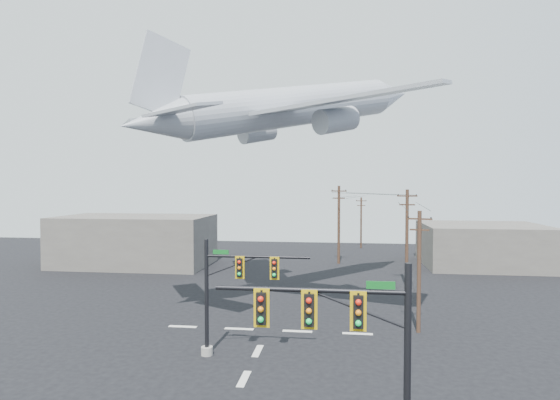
# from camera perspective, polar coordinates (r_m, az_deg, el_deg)

# --- Properties ---
(lane_markings) EXTENTS (14.00, 21.20, 0.01)m
(lane_markings) POSITION_cam_1_polar(r_m,az_deg,el_deg) (26.71, -3.81, -19.82)
(lane_markings) COLOR silver
(lane_markings) RESTS_ON ground
(signal_mast_near) EXTENTS (7.11, 0.79, 7.22)m
(signal_mast_near) POSITION_cam_1_polar(r_m,az_deg,el_deg) (17.26, 9.42, -17.82)
(signal_mast_near) COLOR gray
(signal_mast_near) RESTS_ON ground
(signal_mast_far) EXTENTS (6.31, 0.74, 6.75)m
(signal_mast_far) POSITION_cam_1_polar(r_m,az_deg,el_deg) (27.44, -6.34, -11.33)
(signal_mast_far) COLOR gray
(signal_mast_far) RESTS_ON ground
(utility_pole_a) EXTENTS (1.60, 0.53, 8.14)m
(utility_pole_a) POSITION_cam_1_polar(r_m,az_deg,el_deg) (32.73, 16.59, -8.07)
(utility_pole_a) COLOR #41291C
(utility_pole_a) RESTS_ON ground
(utility_pole_b) EXTENTS (1.89, 0.49, 9.38)m
(utility_pole_b) POSITION_cam_1_polar(r_m,az_deg,el_deg) (46.96, 15.21, -4.21)
(utility_pole_b) COLOR #41291C
(utility_pole_b) RESTS_ON ground
(utility_pole_c) EXTENTS (1.92, 0.77, 9.68)m
(utility_pole_c) POSITION_cam_1_polar(r_m,az_deg,el_deg) (58.42, 7.18, -2.79)
(utility_pole_c) COLOR #41291C
(utility_pole_c) RESTS_ON ground
(utility_pole_d) EXTENTS (1.62, 0.27, 7.83)m
(utility_pole_d) POSITION_cam_1_polar(r_m,az_deg,el_deg) (73.19, 9.86, -2.60)
(utility_pole_d) COLOR #41291C
(utility_pole_d) RESTS_ON ground
(power_lines) EXTENTS (8.33, 41.09, 0.75)m
(power_lines) POSITION_cam_1_polar(r_m,az_deg,el_deg) (52.58, 11.14, 0.23)
(power_lines) COLOR black
(airliner) EXTENTS (24.51, 24.56, 8.52)m
(airliner) POSITION_cam_1_polar(r_m,az_deg,el_deg) (39.42, 1.72, 11.22)
(airliner) COLOR #A1A5AD
(building_left) EXTENTS (18.00, 10.00, 6.00)m
(building_left) POSITION_cam_1_polar(r_m,az_deg,el_deg) (59.82, -17.27, -4.75)
(building_left) COLOR #605C55
(building_left) RESTS_ON ground
(building_right) EXTENTS (14.00, 12.00, 5.00)m
(building_right) POSITION_cam_1_polar(r_m,az_deg,el_deg) (61.89, 23.51, -5.06)
(building_right) COLOR #605C55
(building_right) RESTS_ON ground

